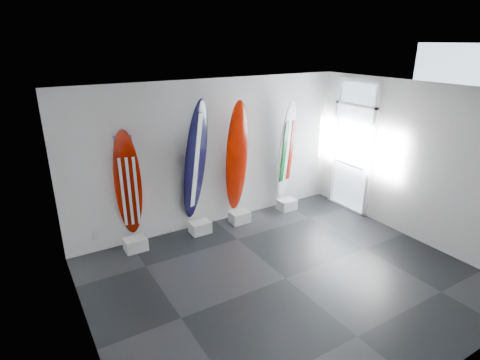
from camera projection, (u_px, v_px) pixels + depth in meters
floor at (286, 278)px, 6.36m from camera, size 6.00×6.00×0.00m
ceiling at (295, 93)px, 5.33m from camera, size 6.00×6.00×0.00m
wall_back at (213, 154)px, 7.85m from camera, size 6.00×0.00×6.00m
wall_front at (446, 275)px, 3.84m from camera, size 6.00×0.00×6.00m
wall_left at (80, 246)px, 4.38m from camera, size 0.00×5.00×5.00m
wall_right at (416, 163)px, 7.31m from camera, size 0.00×5.00×5.00m
display_block_usa at (136, 244)px, 7.18m from camera, size 0.40×0.30×0.24m
surfboard_usa at (128, 185)px, 6.87m from camera, size 0.55×0.49×2.07m
display_block_navy at (200, 227)px, 7.83m from camera, size 0.40×0.30×0.24m
surfboard_navy at (195, 162)px, 7.44m from camera, size 0.70×0.67×2.48m
display_block_swiss at (239, 217)px, 8.28m from camera, size 0.40×0.30×0.24m
surfboard_swiss at (237, 157)px, 7.91m from camera, size 0.56×0.33×2.37m
display_block_italy at (287, 204)px, 8.90m from camera, size 0.40×0.30×0.24m
surfboard_italy at (286, 151)px, 8.55m from camera, size 0.57×0.41×2.27m
wall_outlet at (96, 235)px, 7.04m from camera, size 0.09×0.02×0.13m
glass_door at (352, 148)px, 8.56m from camera, size 0.12×1.16×2.85m
balcony at (387, 177)px, 9.53m from camera, size 2.80×2.20×1.20m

